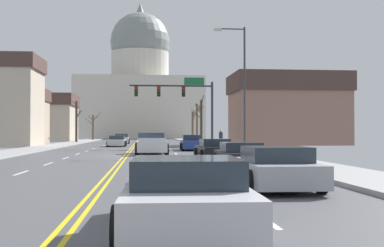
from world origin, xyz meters
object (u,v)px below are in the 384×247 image
street_lamp_right (241,79)px  sedan_near_04 (274,168)px  sedan_near_02 (214,150)px  signal_gantry (182,97)px  sedan_oncoming_00 (117,141)px  pickup_truck_near_01 (151,144)px  sedan_near_05 (185,197)px  sedan_near_03 (240,156)px  sedan_oncoming_01 (122,139)px  pedestrian_00 (221,138)px  sedan_near_00 (192,143)px

street_lamp_right → sedan_near_04: size_ratio=1.94×
sedan_near_02 → sedan_near_04: size_ratio=0.97×
signal_gantry → sedan_oncoming_00: (-6.49, 6.84, -4.32)m
pickup_truck_near_01 → sedan_near_05: size_ratio=1.23×
sedan_oncoming_00 → sedan_near_04: bearing=-80.1°
sedan_near_05 → sedan_oncoming_00: bearing=94.8°
street_lamp_right → pickup_truck_near_01: size_ratio=1.65×
street_lamp_right → sedan_oncoming_00: bearing=117.1°
street_lamp_right → sedan_near_03: 13.98m
signal_gantry → street_lamp_right: 12.52m
sedan_near_02 → sedan_near_03: (0.15, -6.68, -0.01)m
sedan_near_04 → sedan_oncoming_00: bearing=99.9°
sedan_near_03 → street_lamp_right: bearing=78.5°
signal_gantry → sedan_oncoming_01: (-6.61, 18.95, -4.27)m
sedan_near_05 → pedestrian_00: (5.94, 33.83, 0.47)m
signal_gantry → street_lamp_right: street_lamp_right is taller
sedan_near_04 → sedan_oncoming_01: bearing=97.7°
pickup_truck_near_01 → sedan_near_04: 20.94m
signal_gantry → sedan_near_00: signal_gantry is taller
sedan_near_00 → sedan_oncoming_01: size_ratio=1.05×
sedan_near_05 → sedan_near_02: bearing=80.4°
sedan_near_03 → sedan_near_05: (-3.37, -12.36, 0.01)m
sedan_near_05 → sedan_oncoming_00: (-3.69, 44.19, -0.01)m
street_lamp_right → pickup_truck_near_01: 7.82m
sedan_near_03 → sedan_near_04: size_ratio=1.03×
signal_gantry → sedan_oncoming_01: bearing=109.2°
signal_gantry → street_lamp_right: bearing=-75.2°
sedan_near_02 → sedan_near_05: same height
sedan_oncoming_01 → sedan_near_02: bearing=-79.3°
pickup_truck_near_01 → sedan_oncoming_00: (-3.45, 17.77, -0.14)m
sedan_oncoming_00 → sedan_near_00: bearing=-57.5°
signal_gantry → sedan_near_04: (0.21, -31.61, -4.31)m
sedan_near_02 → sedan_oncoming_00: bearing=105.3°
sedan_near_04 → sedan_near_05: (-3.02, -5.74, 0.00)m
sedan_near_03 → sedan_oncoming_00: size_ratio=1.07×
sedan_near_05 → street_lamp_right: bearing=76.6°
street_lamp_right → pickup_truck_near_01: (-6.23, 1.18, -4.58)m
pickup_truck_near_01 → sedan_near_05: 26.43m
signal_gantry → pedestrian_00: bearing=-48.4°
pedestrian_00 → sedan_oncoming_00: bearing=132.9°
signal_gantry → street_lamp_right: size_ratio=0.90×
sedan_near_02 → sedan_near_04: bearing=-90.9°
pickup_truck_near_01 → signal_gantry: bearing=74.4°
sedan_oncoming_01 → street_lamp_right: bearing=-72.5°
sedan_near_00 → sedan_oncoming_01: bearing=107.1°
sedan_near_00 → sedan_near_02: size_ratio=1.07×
sedan_near_00 → sedan_near_03: (0.05, -20.84, -0.06)m
sedan_near_03 → sedan_oncoming_01: sedan_oncoming_01 is taller
signal_gantry → sedan_near_00: size_ratio=1.69×
sedan_oncoming_00 → sedan_oncoming_01: size_ratio=0.98×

